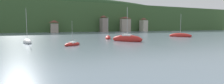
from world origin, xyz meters
The scene contains 10 objects.
wooded_hillside centered at (13.18, 171.51, 8.37)m, with size 352.00×53.30×42.59m.
shore_building_west centered at (0.00, 135.44, 3.57)m, with size 4.37×4.98×7.36m.
shore_building_westcentral centered at (31.55, 135.87, 5.29)m, with size 4.00×5.88×10.88m.
shore_building_central centered at (47.32, 134.91, 5.05)m, with size 7.20×3.88×10.39m.
shore_building_eastcentral centered at (63.10, 135.90, 4.85)m, with size 4.09×5.96×9.97m.
sailboat_far_0 centered at (37.44, 74.25, 0.43)m, with size 5.61×8.05×8.71m.
sailboat_far_1 centered at (-12.47, 70.21, 0.33)m, with size 2.47×5.93×8.33m.
sailboat_far_8 centered at (9.68, 75.64, 0.33)m, with size 3.74×5.92×7.09m.
sailboat_mid_9 centered at (-3.98, 61.51, 0.24)m, with size 4.27×3.78×5.20m.
sailboat_far_10 centered at (10.88, 65.75, 0.56)m, with size 6.88×7.95×9.30m.
Camera 1 is at (-10.94, 25.95, 3.92)m, focal length 28.28 mm.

